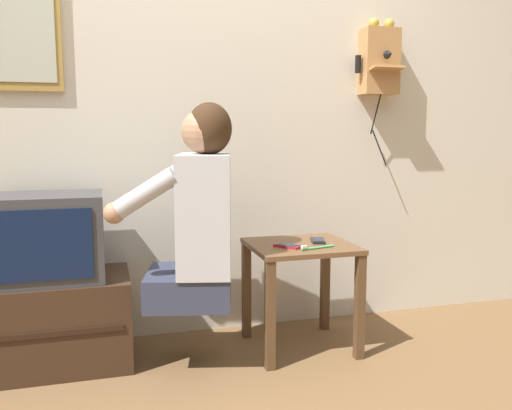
% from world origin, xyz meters
% --- Properties ---
extents(wall_back, '(6.80, 0.05, 2.55)m').
position_xyz_m(wall_back, '(0.00, 1.09, 1.27)').
color(wall_back, beige).
rests_on(wall_back, ground_plane).
extents(side_table, '(0.47, 0.44, 0.51)m').
position_xyz_m(side_table, '(0.45, 0.71, 0.39)').
color(side_table, brown).
rests_on(side_table, ground_plane).
extents(person, '(0.57, 0.49, 0.87)m').
position_xyz_m(person, '(-0.04, 0.65, 0.68)').
color(person, '#2D3347').
rests_on(person, ground_plane).
extents(tv_stand, '(0.72, 0.42, 0.40)m').
position_xyz_m(tv_stand, '(-0.69, 0.82, 0.20)').
color(tv_stand, '#382316').
rests_on(tv_stand, ground_plane).
extents(television, '(0.49, 0.37, 0.37)m').
position_xyz_m(television, '(-0.68, 0.81, 0.58)').
color(television, '#38383A').
rests_on(television, tv_stand).
extents(wall_phone_antique, '(0.24, 0.19, 0.77)m').
position_xyz_m(wall_phone_antique, '(0.99, 1.00, 1.40)').
color(wall_phone_antique, '#AD7A47').
extents(framed_picture, '(0.39, 0.03, 0.55)m').
position_xyz_m(framed_picture, '(-0.78, 1.05, 1.48)').
color(framed_picture, olive).
extents(cell_phone_held, '(0.12, 0.13, 0.01)m').
position_xyz_m(cell_phone_held, '(0.37, 0.65, 0.51)').
color(cell_phone_held, maroon).
rests_on(cell_phone_held, side_table).
extents(cell_phone_spare, '(0.09, 0.14, 0.01)m').
position_xyz_m(cell_phone_spare, '(0.55, 0.73, 0.51)').
color(cell_phone_spare, black).
rests_on(cell_phone_spare, side_table).
extents(toothbrush, '(0.17, 0.05, 0.02)m').
position_xyz_m(toothbrush, '(0.48, 0.58, 0.51)').
color(toothbrush, '#4CBF66').
rests_on(toothbrush, side_table).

